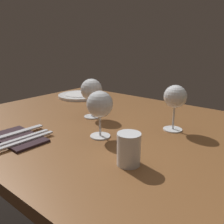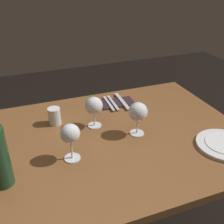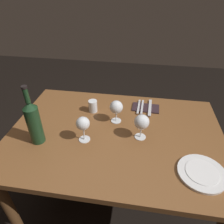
{
  "view_description": "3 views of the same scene",
  "coord_description": "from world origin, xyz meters",
  "px_view_note": "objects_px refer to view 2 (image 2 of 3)",
  "views": [
    {
      "loc": [
        -0.49,
        0.64,
        1.04
      ],
      "look_at": [
        0.02,
        0.01,
        0.79
      ],
      "focal_mm": 37.59,
      "sensor_mm": 36.0,
      "label": 1
    },
    {
      "loc": [
        -0.32,
        -0.94,
        1.43
      ],
      "look_at": [
        0.04,
        0.0,
        0.87
      ],
      "focal_mm": 42.73,
      "sensor_mm": 36.0,
      "label": 2
    },
    {
      "loc": [
        0.13,
        -0.93,
        1.56
      ],
      "look_at": [
        -0.03,
        0.04,
        0.86
      ],
      "focal_mm": 32.61,
      "sensor_mm": 36.0,
      "label": 3
    }
  ],
  "objects_px": {
    "wine_glass_right": "(94,106)",
    "table_knife": "(122,101)",
    "fork_outer": "(109,103)",
    "wine_glass_centre": "(70,134)",
    "fork_inner": "(113,103)",
    "wine_glass_left": "(138,112)",
    "water_tumbler": "(54,117)",
    "dinner_plate": "(224,145)",
    "folded_napkin": "(117,103)"
  },
  "relations": [
    {
      "from": "wine_glass_right",
      "to": "table_knife",
      "type": "bearing_deg",
      "value": 39.38
    },
    {
      "from": "wine_glass_right",
      "to": "table_knife",
      "type": "relative_size",
      "value": 0.72
    },
    {
      "from": "fork_outer",
      "to": "wine_glass_centre",
      "type": "bearing_deg",
      "value": -127.66
    },
    {
      "from": "fork_inner",
      "to": "table_knife",
      "type": "xyz_separation_m",
      "value": [
        0.06,
        0.0,
        0.0
      ]
    },
    {
      "from": "fork_outer",
      "to": "table_knife",
      "type": "height_order",
      "value": "same"
    },
    {
      "from": "fork_outer",
      "to": "table_knife",
      "type": "relative_size",
      "value": 0.86
    },
    {
      "from": "wine_glass_centre",
      "to": "table_knife",
      "type": "xyz_separation_m",
      "value": [
        0.38,
        0.38,
        -0.11
      ]
    },
    {
      "from": "wine_glass_left",
      "to": "water_tumbler",
      "type": "bearing_deg",
      "value": 146.7
    },
    {
      "from": "dinner_plate",
      "to": "table_knife",
      "type": "bearing_deg",
      "value": 115.21
    },
    {
      "from": "fork_inner",
      "to": "fork_outer",
      "type": "xyz_separation_m",
      "value": [
        -0.02,
        0.0,
        0.0
      ]
    },
    {
      "from": "water_tumbler",
      "to": "table_knife",
      "type": "height_order",
      "value": "water_tumbler"
    },
    {
      "from": "wine_glass_right",
      "to": "water_tumbler",
      "type": "relative_size",
      "value": 1.82
    },
    {
      "from": "wine_glass_centre",
      "to": "fork_outer",
      "type": "distance_m",
      "value": 0.5
    },
    {
      "from": "table_knife",
      "to": "water_tumbler",
      "type": "bearing_deg",
      "value": -166.97
    },
    {
      "from": "wine_glass_centre",
      "to": "wine_glass_left",
      "type": "bearing_deg",
      "value": 12.61
    },
    {
      "from": "table_knife",
      "to": "wine_glass_centre",
      "type": "bearing_deg",
      "value": -134.42
    },
    {
      "from": "wine_glass_right",
      "to": "fork_inner",
      "type": "distance_m",
      "value": 0.26
    },
    {
      "from": "folded_napkin",
      "to": "fork_outer",
      "type": "relative_size",
      "value": 1.08
    },
    {
      "from": "wine_glass_right",
      "to": "water_tumbler",
      "type": "height_order",
      "value": "wine_glass_right"
    },
    {
      "from": "dinner_plate",
      "to": "fork_inner",
      "type": "distance_m",
      "value": 0.62
    },
    {
      "from": "wine_glass_left",
      "to": "fork_inner",
      "type": "distance_m",
      "value": 0.33
    },
    {
      "from": "folded_napkin",
      "to": "fork_outer",
      "type": "height_order",
      "value": "fork_outer"
    },
    {
      "from": "fork_inner",
      "to": "dinner_plate",
      "type": "bearing_deg",
      "value": -60.15
    },
    {
      "from": "dinner_plate",
      "to": "folded_napkin",
      "type": "distance_m",
      "value": 0.6
    },
    {
      "from": "dinner_plate",
      "to": "table_knife",
      "type": "relative_size",
      "value": 1.11
    },
    {
      "from": "wine_glass_left",
      "to": "water_tumbler",
      "type": "distance_m",
      "value": 0.41
    },
    {
      "from": "wine_glass_left",
      "to": "table_knife",
      "type": "bearing_deg",
      "value": 79.86
    },
    {
      "from": "fork_inner",
      "to": "wine_glass_left",
      "type": "bearing_deg",
      "value": -90.17
    },
    {
      "from": "folded_napkin",
      "to": "wine_glass_centre",
      "type": "bearing_deg",
      "value": -132.05
    },
    {
      "from": "dinner_plate",
      "to": "fork_inner",
      "type": "relative_size",
      "value": 1.3
    },
    {
      "from": "wine_glass_left",
      "to": "wine_glass_centre",
      "type": "distance_m",
      "value": 0.33
    },
    {
      "from": "table_knife",
      "to": "wine_glass_right",
      "type": "bearing_deg",
      "value": -140.62
    },
    {
      "from": "wine_glass_right",
      "to": "dinner_plate",
      "type": "xyz_separation_m",
      "value": [
        0.47,
        -0.35,
        -0.1
      ]
    },
    {
      "from": "water_tumbler",
      "to": "fork_inner",
      "type": "distance_m",
      "value": 0.35
    },
    {
      "from": "dinner_plate",
      "to": "wine_glass_left",
      "type": "bearing_deg",
      "value": 144.28
    },
    {
      "from": "wine_glass_left",
      "to": "wine_glass_right",
      "type": "distance_m",
      "value": 0.21
    },
    {
      "from": "dinner_plate",
      "to": "fork_outer",
      "type": "distance_m",
      "value": 0.63
    },
    {
      "from": "wine_glass_left",
      "to": "fork_outer",
      "type": "height_order",
      "value": "wine_glass_left"
    },
    {
      "from": "fork_outer",
      "to": "table_knife",
      "type": "distance_m",
      "value": 0.08
    },
    {
      "from": "folded_napkin",
      "to": "wine_glass_left",
      "type": "bearing_deg",
      "value": -94.74
    },
    {
      "from": "dinner_plate",
      "to": "fork_outer",
      "type": "bearing_deg",
      "value": 121.83
    },
    {
      "from": "dinner_plate",
      "to": "water_tumbler",
      "type": "bearing_deg",
      "value": 145.53
    },
    {
      "from": "wine_glass_left",
      "to": "fork_outer",
      "type": "relative_size",
      "value": 0.87
    },
    {
      "from": "fork_inner",
      "to": "folded_napkin",
      "type": "bearing_deg",
      "value": 0.0
    },
    {
      "from": "water_tumbler",
      "to": "wine_glass_left",
      "type": "bearing_deg",
      "value": -33.3
    },
    {
      "from": "wine_glass_centre",
      "to": "fork_outer",
      "type": "bearing_deg",
      "value": 52.34
    },
    {
      "from": "wine_glass_right",
      "to": "folded_napkin",
      "type": "distance_m",
      "value": 0.28
    },
    {
      "from": "fork_inner",
      "to": "wine_glass_right",
      "type": "bearing_deg",
      "value": -132.37
    },
    {
      "from": "water_tumbler",
      "to": "wine_glass_centre",
      "type": "bearing_deg",
      "value": -86.76
    },
    {
      "from": "wine_glass_left",
      "to": "wine_glass_centre",
      "type": "height_order",
      "value": "wine_glass_centre"
    }
  ]
}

